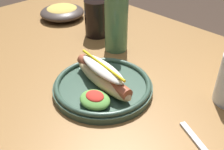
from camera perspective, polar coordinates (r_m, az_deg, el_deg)
dining_table at (r=0.75m, az=0.81°, el=-6.34°), size 1.37×0.82×0.74m
hot_dog_plate at (r=0.62m, az=-2.05°, el=-1.85°), size 0.23×0.23×0.08m
fork at (r=0.53m, az=18.79°, el=-14.63°), size 0.12×0.07×0.00m
soda_cup at (r=0.88m, az=-3.29°, el=11.95°), size 0.08×0.08×0.12m
glass_bottle at (r=0.77m, az=0.92°, el=11.95°), size 0.07×0.07×0.25m
side_bowl at (r=1.04m, az=-10.53°, el=13.08°), size 0.16×0.16×0.05m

